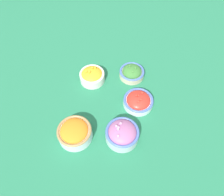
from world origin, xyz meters
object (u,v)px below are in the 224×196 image
bowl_cherry_tomatoes (138,101)px  bowl_red_onion (122,133)px  bowl_broccoli (132,72)px  bowl_carrots (75,132)px  bowl_squash (92,76)px

bowl_cherry_tomatoes → bowl_red_onion: bearing=157.7°
bowl_broccoli → bowl_carrots: (-0.35, 0.24, 0.01)m
bowl_red_onion → bowl_carrots: size_ratio=0.97×
bowl_squash → bowl_cherry_tomatoes: 0.27m
bowl_broccoli → bowl_red_onion: 0.35m
bowl_squash → bowl_carrots: bearing=172.5°
bowl_cherry_tomatoes → bowl_carrots: bearing=123.5°
bowl_cherry_tomatoes → bowl_broccoli: bearing=9.6°
bowl_cherry_tomatoes → bowl_carrots: bowl_carrots is taller
bowl_broccoli → bowl_squash: size_ratio=1.02×
bowl_red_onion → bowl_cherry_tomatoes: (0.18, -0.07, -0.01)m
bowl_carrots → bowl_squash: bearing=-7.5°
bowl_carrots → bowl_broccoli: bearing=-34.4°
bowl_broccoli → bowl_red_onion: size_ratio=0.90×
bowl_broccoli → bowl_red_onion: bearing=173.0°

